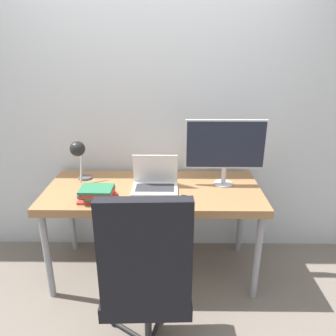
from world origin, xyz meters
The scene contains 10 objects.
ground_plane centered at (0.00, 0.00, 0.00)m, with size 12.00×12.00×0.00m, color #70665B.
wall_back centered at (0.00, 0.80, 1.30)m, with size 8.00×0.05×2.60m.
desk centered at (0.00, 0.37, 0.70)m, with size 1.65×0.74×0.77m.
laptop centered at (0.01, 0.36, 0.82)m, with size 0.34×0.25×0.26m.
monitor centered at (0.55, 0.45, 1.08)m, with size 0.62×0.15×0.52m.
desk_lamp centered at (-0.57, 0.44, 1.03)m, with size 0.12×0.25×0.36m.
office_chair centered at (0.01, -0.48, 0.62)m, with size 0.62×0.64×1.14m.
book_stack centered at (-0.38, 0.15, 0.82)m, with size 0.26×0.22×0.10m.
tv_remote centered at (0.22, 0.12, 0.78)m, with size 0.07×0.17×0.02m.
game_controller centered at (-0.46, 0.17, 0.79)m, with size 0.15×0.10×0.04m.
Camera 1 is at (0.14, -1.94, 1.81)m, focal length 35.00 mm.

